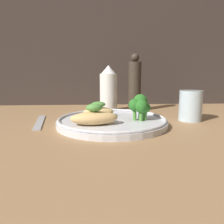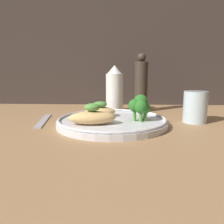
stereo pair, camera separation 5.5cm
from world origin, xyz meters
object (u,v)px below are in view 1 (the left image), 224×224
at_px(sauce_bottle, 110,90).
at_px(drinking_glass, 191,106).
at_px(broccoli_bunch, 140,105).
at_px(pepper_grinder, 135,85).
at_px(plate, 112,121).

relative_size(sauce_bottle, drinking_glass, 1.87).
relative_size(broccoli_bunch, drinking_glass, 0.77).
height_order(broccoli_bunch, sauce_bottle, sauce_bottle).
xyz_separation_m(broccoli_bunch, pepper_grinder, (0.02, 0.21, 0.04)).
bearing_deg(sauce_bottle, drinking_glass, -36.74).
bearing_deg(plate, sauce_bottle, 88.91).
distance_m(plate, drinking_glass, 0.23).
xyz_separation_m(pepper_grinder, drinking_glass, (0.13, -0.16, -0.05)).
xyz_separation_m(sauce_bottle, pepper_grinder, (0.09, 0.00, 0.02)).
bearing_deg(broccoli_bunch, plate, 172.84).
height_order(pepper_grinder, drinking_glass, pepper_grinder).
bearing_deg(broccoli_bunch, pepper_grinder, 84.57).
bearing_deg(pepper_grinder, sauce_bottle, -180.00).
distance_m(broccoli_bunch, sauce_bottle, 0.22).
height_order(plate, broccoli_bunch, broccoli_bunch).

